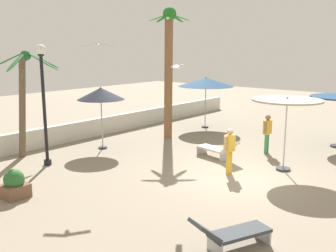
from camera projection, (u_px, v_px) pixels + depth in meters
ground_plane at (237, 178)px, 13.10m from camera, size 56.00×56.00×0.00m
boundary_wall at (77, 131)px, 18.47m from camera, size 25.20×0.30×0.87m
patio_umbrella_0 at (206, 82)px, 20.95m from camera, size 3.03×3.03×2.79m
patio_umbrella_1 at (101, 94)px, 16.49m from camera, size 2.03×2.03×2.70m
patio_umbrella_4 at (287, 104)px, 13.47m from camera, size 2.44×2.44×2.66m
palm_tree_0 at (24, 89)px, 15.33m from camera, size 2.82×2.86×4.24m
palm_tree_1 at (169, 62)px, 18.38m from camera, size 1.96×2.00×6.20m
lamp_post_0 at (43, 91)px, 14.03m from camera, size 0.38×0.38×4.45m
lounge_chair_0 at (231, 233)px, 8.35m from camera, size 1.95×1.25×0.84m
lounge_chair_1 at (218, 149)px, 15.34m from camera, size 0.92×1.96×0.84m
guest_0 at (230, 147)px, 13.32m from camera, size 0.56×0.28×1.62m
guest_1 at (267, 130)px, 15.95m from camera, size 0.56×0.24×1.64m
seagull_1 at (98, 45)px, 13.04m from camera, size 0.94×0.80×0.16m
seagull_2 at (177, 67)px, 11.46m from camera, size 0.87×0.68×0.14m
planter at (14, 185)px, 11.33m from camera, size 0.70×0.70×0.85m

